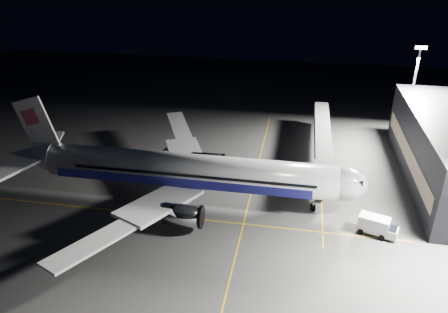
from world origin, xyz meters
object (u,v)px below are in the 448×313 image
Objects in this scene: jet_bridge at (323,141)px; floodlight_mast_north at (413,86)px; service_truck at (377,226)px; airliner at (183,171)px; safety_cone_c at (207,160)px; safety_cone_a at (185,172)px; baggage_tug at (170,151)px; safety_cone_b at (213,174)px.

floodlight_mast_north reaches higher than jet_bridge.
jet_bridge is 24.06m from floodlight_mast_north.
floodlight_mast_north is 39.91m from service_truck.
floodlight_mast_north is 3.44× the size of service_truck.
airliner is 10.21× the size of service_truck.
airliner reaches higher than safety_cone_c.
airliner reaches higher than safety_cone_a.
floodlight_mast_north reaches higher than airliner.
safety_cone_c reaches higher than safety_cone_a.
floodlight_mast_north is (41.08, 31.99, 7.21)m from airliner.
baggage_tug is (-38.08, 20.93, -0.79)m from service_truck.
safety_cone_a is (-43.21, -23.42, -12.07)m from floodlight_mast_north.
safety_cone_b is (3.19, 8.73, -4.91)m from airliner.
service_truck is (30.84, -5.04, -3.63)m from airliner.
service_truck is at bearing -22.42° from safety_cone_a.
baggage_tug is at bearing 166.90° from safety_cone_c.
safety_cone_a is (5.10, -7.32, -0.44)m from baggage_tug.
service_truck is 35.52m from safety_cone_c.
jet_bridge is 56.61× the size of safety_cone_a.
safety_cone_a is 1.18× the size of safety_cone_b.
floodlight_mast_north is 52.23m from baggage_tug.
jet_bridge reaches higher than service_truck.
baggage_tug is 8.34m from safety_cone_c.
safety_cone_c is at bearing 166.58° from service_truck.
service_truck is at bearing -105.45° from floodlight_mast_north.
safety_cone_a is at bearing -50.88° from baggage_tug.
airliner reaches higher than safety_cone_b.
jet_bridge is 27.28m from safety_cone_a.
safety_cone_a is (-2.14, 8.57, -4.86)m from airliner.
service_truck reaches higher than safety_cone_b.
airliner is 52.56m from floodlight_mast_north.
floodlight_mast_north is at bearing 24.11° from safety_cone_c.
service_truck is (-10.23, -37.03, -10.83)m from floodlight_mast_north.
service_truck is at bearing -26.47° from safety_cone_b.
safety_cone_c is (-29.96, 19.04, -1.22)m from service_truck.
jet_bridge is at bearing 8.36° from baggage_tug.
airliner is at bearing -76.00° from safety_cone_a.
jet_bridge is 1.66× the size of floodlight_mast_north.
safety_cone_a is at bearing -119.06° from safety_cone_c.
safety_cone_a reaches higher than safety_cone_b.
safety_cone_a is 5.33m from safety_cone_b.
jet_bridge is at bearing 25.14° from safety_cone_b.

